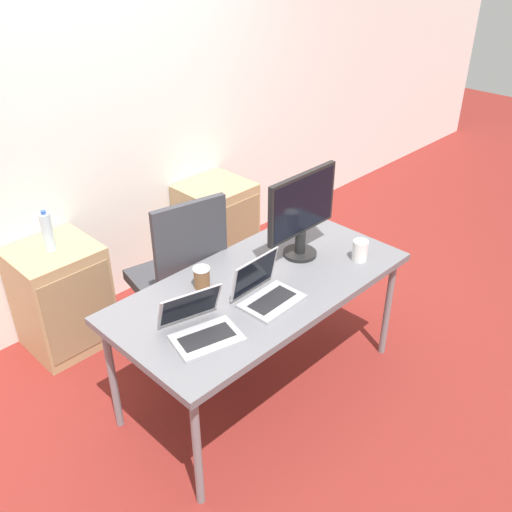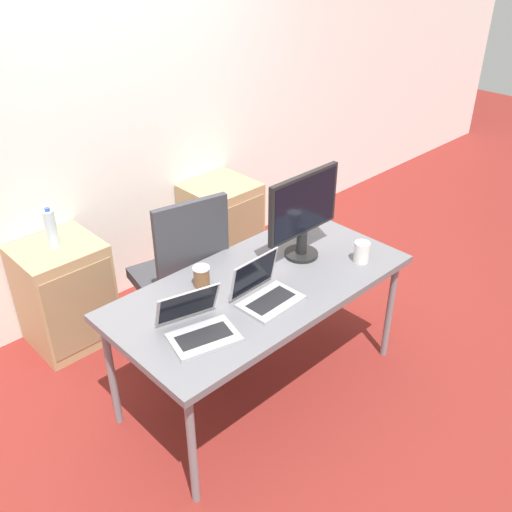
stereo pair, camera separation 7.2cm
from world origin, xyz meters
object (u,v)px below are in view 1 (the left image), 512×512
at_px(laptop_left, 201,327).
at_px(coffee_cup_brown, 202,278).
at_px(office_chair, 180,290).
at_px(coffee_cup_white, 360,251).
at_px(cabinet_right, 217,227).
at_px(water_bottle, 47,232).
at_px(monitor, 302,212).
at_px(laptop_right, 266,292).
at_px(cabinet_left, 62,297).

xyz_separation_m(laptop_left, coffee_cup_brown, (0.26, 0.30, 0.01)).
distance_m(office_chair, coffee_cup_white, 1.12).
distance_m(cabinet_right, water_bottle, 1.37).
bearing_deg(monitor, laptop_right, -159.71).
distance_m(cabinet_left, laptop_left, 1.33).
bearing_deg(coffee_cup_brown, monitor, -13.86).
height_order(cabinet_right, water_bottle, water_bottle).
height_order(laptop_left, coffee_cup_white, laptop_left).
height_order(water_bottle, laptop_left, water_bottle).
distance_m(laptop_left, laptop_right, 0.41).
xyz_separation_m(office_chair, laptop_left, (-0.44, -0.74, 0.37)).
bearing_deg(monitor, laptop_left, -170.27).
bearing_deg(cabinet_left, laptop_left, -86.40).
xyz_separation_m(cabinet_left, coffee_cup_white, (1.13, -1.38, 0.43)).
bearing_deg(monitor, coffee_cup_white, -54.65).
relative_size(cabinet_right, monitor, 1.36).
distance_m(cabinet_right, laptop_left, 1.79).
bearing_deg(coffee_cup_brown, coffee_cup_white, -27.88).
relative_size(water_bottle, monitor, 0.50).
bearing_deg(laptop_right, water_bottle, 110.91).
height_order(office_chair, monitor, monitor).
height_order(office_chair, laptop_right, office_chair).
distance_m(water_bottle, laptop_left, 1.26).
bearing_deg(cabinet_right, monitor, -107.36).
bearing_deg(water_bottle, cabinet_right, -0.10).
relative_size(cabinet_right, laptop_left, 1.94).
bearing_deg(coffee_cup_white, laptop_right, 170.78).
xyz_separation_m(cabinet_left, coffee_cup_brown, (0.34, -0.96, 0.43)).
height_order(laptop_left, laptop_right, laptop_right).
bearing_deg(water_bottle, cabinet_left, -90.00).
distance_m(cabinet_left, laptop_right, 1.43).
height_order(cabinet_right, laptop_left, laptop_left).
relative_size(monitor, coffee_cup_brown, 4.42).
xyz_separation_m(office_chair, water_bottle, (-0.52, 0.52, 0.41)).
relative_size(cabinet_left, monitor, 1.36).
distance_m(monitor, coffee_cup_brown, 0.65).
height_order(office_chair, laptop_left, office_chair).
bearing_deg(coffee_cup_white, coffee_cup_brown, 152.12).
bearing_deg(water_bottle, monitor, -49.82).
bearing_deg(laptop_right, coffee_cup_brown, 115.34).
height_order(cabinet_left, monitor, monitor).
relative_size(cabinet_right, coffee_cup_brown, 6.02).
bearing_deg(laptop_left, coffee_cup_brown, 48.62).
xyz_separation_m(laptop_left, coffee_cup_white, (1.05, -0.12, 0.01)).
distance_m(water_bottle, coffee_cup_brown, 1.02).
distance_m(cabinet_left, water_bottle, 0.46).
relative_size(office_chair, laptop_right, 3.43).
relative_size(cabinet_left, coffee_cup_white, 5.78).
relative_size(office_chair, coffee_cup_brown, 9.31).
bearing_deg(coffee_cup_brown, water_bottle, 109.40).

